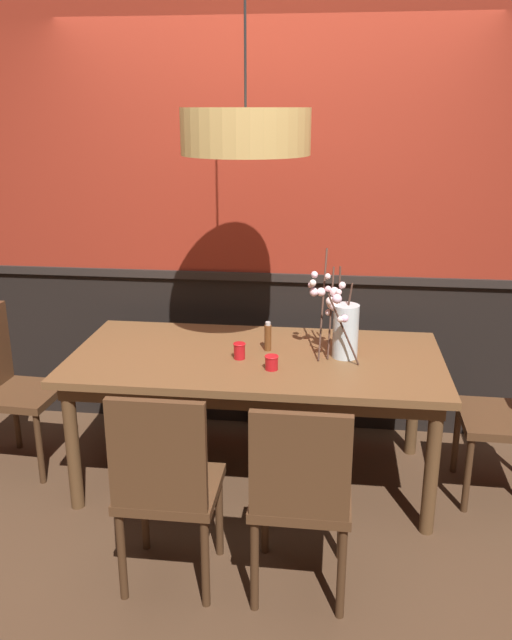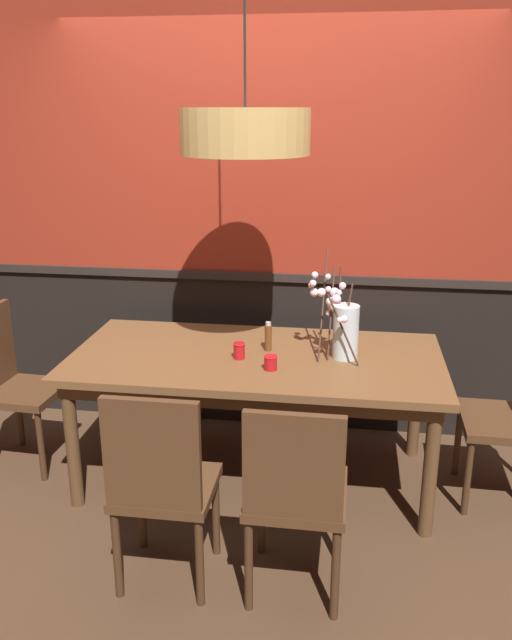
% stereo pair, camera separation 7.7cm
% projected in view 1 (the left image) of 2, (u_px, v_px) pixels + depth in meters
% --- Properties ---
extents(ground_plane, '(24.00, 24.00, 0.00)m').
position_uv_depth(ground_plane, '(256.00, 477.00, 3.73)').
color(ground_plane, '#4C3321').
extents(back_wall, '(4.79, 0.14, 2.95)m').
position_uv_depth(back_wall, '(271.00, 201.00, 3.98)').
color(back_wall, black).
rests_on(back_wall, ground).
extents(dining_table, '(1.98, 0.97, 0.75)m').
position_uv_depth(dining_table, '(256.00, 369.00, 3.53)').
color(dining_table, brown).
rests_on(dining_table, ground).
extents(chair_far_side_right, '(0.46, 0.43, 0.89)m').
position_uv_depth(chair_far_side_right, '(313.00, 341.00, 4.42)').
color(chair_far_side_right, '#4C301C').
rests_on(chair_far_side_right, ground).
extents(chair_near_side_left, '(0.42, 0.40, 0.94)m').
position_uv_depth(chair_near_side_left, '(166.00, 482.00, 2.72)').
color(chair_near_side_left, '#4C301C').
rests_on(chair_near_side_left, ground).
extents(chair_far_side_left, '(0.45, 0.41, 0.90)m').
position_uv_depth(chair_far_side_left, '(230.00, 339.00, 4.45)').
color(chair_far_side_left, '#4C301C').
rests_on(chair_far_side_left, ground).
extents(chair_near_side_right, '(0.42, 0.44, 0.92)m').
position_uv_depth(chair_near_side_right, '(301.00, 490.00, 2.68)').
color(chair_near_side_right, '#4C301C').
rests_on(chair_near_side_right, ground).
extents(chair_head_west_end, '(0.42, 0.43, 0.94)m').
position_uv_depth(chair_head_west_end, '(9.00, 382.00, 3.72)').
color(chair_head_west_end, '#4C301C').
rests_on(chair_head_west_end, ground).
extents(vase_with_blossoms, '(0.28, 0.36, 0.55)m').
position_uv_depth(vase_with_blossoms, '(343.00, 327.00, 3.43)').
color(vase_with_blossoms, silver).
rests_on(vase_with_blossoms, dining_table).
extents(candle_holder_nearer_center, '(0.07, 0.07, 0.09)m').
position_uv_depth(candle_holder_nearer_center, '(239.00, 351.00, 3.44)').
color(candle_holder_nearer_center, red).
rests_on(candle_holder_nearer_center, dining_table).
extents(candle_holder_nearer_edge, '(0.07, 0.07, 0.07)m').
position_uv_depth(candle_holder_nearer_edge, '(272.00, 362.00, 3.30)').
color(candle_holder_nearer_edge, red).
rests_on(candle_holder_nearer_edge, dining_table).
extents(condiment_bottle, '(0.04, 0.04, 0.16)m').
position_uv_depth(condiment_bottle, '(268.00, 337.00, 3.55)').
color(condiment_bottle, brown).
rests_on(condiment_bottle, dining_table).
extents(pendant_lamp, '(0.61, 0.61, 1.16)m').
position_uv_depth(pendant_lamp, '(246.00, 131.00, 3.08)').
color(pendant_lamp, tan).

